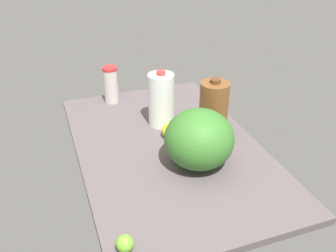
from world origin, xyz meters
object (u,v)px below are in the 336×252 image
(tumbler_cup, at_px, (111,85))
(milk_jug, at_px, (161,100))
(lime_near_front, at_px, (125,243))
(watermelon, at_px, (199,139))
(lemon_beside_bowl, at_px, (169,130))
(chocolate_milk_jug, at_px, (214,108))

(tumbler_cup, xyz_separation_m, milk_jug, (0.31, 0.17, 0.03))
(lime_near_front, bearing_deg, tumbler_cup, 169.79)
(tumbler_cup, relative_size, watermelon, 0.71)
(watermelon, bearing_deg, lemon_beside_bowl, -170.72)
(milk_jug, relative_size, lemon_beside_bowl, 3.89)
(tumbler_cup, relative_size, lime_near_front, 3.50)
(chocolate_milk_jug, distance_m, lemon_beside_bowl, 0.22)
(chocolate_milk_jug, bearing_deg, milk_jug, -129.02)
(milk_jug, distance_m, chocolate_milk_jug, 0.25)
(chocolate_milk_jug, bearing_deg, lime_near_front, -45.49)
(milk_jug, bearing_deg, lemon_beside_bowl, -2.70)
(milk_jug, xyz_separation_m, lemon_beside_bowl, (0.13, -0.01, -0.09))
(tumbler_cup, distance_m, lime_near_front, 1.02)
(milk_jug, relative_size, watermelon, 0.98)
(tumbler_cup, bearing_deg, chocolate_milk_jug, 37.79)
(chocolate_milk_jug, xyz_separation_m, watermelon, (0.20, -0.16, -0.01))
(lime_near_front, bearing_deg, watermelon, 130.69)
(lemon_beside_bowl, height_order, lime_near_front, lemon_beside_bowl)
(watermelon, relative_size, lime_near_front, 4.94)
(lemon_beside_bowl, xyz_separation_m, lime_near_front, (0.56, -0.35, -0.01))
(tumbler_cup, height_order, lime_near_front, tumbler_cup)
(watermelon, bearing_deg, lime_near_front, -49.31)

